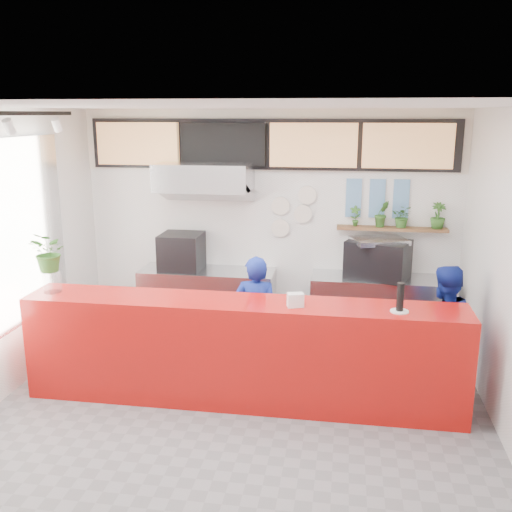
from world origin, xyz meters
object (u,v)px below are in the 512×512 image
Objects in this scene: espresso_machine at (378,259)px; staff_right at (442,330)px; staff_center at (256,318)px; panini_oven at (182,252)px; pepper_mill at (400,297)px; service_counter at (242,352)px.

staff_right is (0.63, -1.26, -0.43)m from espresso_machine.
panini_oven is at bearing -45.58° from staff_center.
panini_oven is 1.76m from staff_center.
staff_center reaches higher than staff_right.
panini_oven is 0.72× the size of espresso_machine.
staff_center is at bearing 155.84° from pepper_mill.
staff_right is at bearing -21.04° from panini_oven.
espresso_machine is 1.89m from pepper_mill.
service_counter is 6.01× the size of espresso_machine.
service_counter is 2.38m from espresso_machine.
panini_oven is 0.38× the size of staff_right.
staff_right reaches higher than panini_oven.
espresso_machine reaches higher than service_counter.
staff_center is (0.05, 0.59, 0.16)m from service_counter.
panini_oven is 0.38× the size of staff_center.
staff_center reaches higher than pepper_mill.
staff_center reaches higher than espresso_machine.
staff_center is 1.72m from pepper_mill.
pepper_mill reaches higher than panini_oven.
service_counter is 2.21m from panini_oven.
espresso_machine is (2.58, 0.00, -0.00)m from panini_oven.
panini_oven is at bearing 145.08° from pepper_mill.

